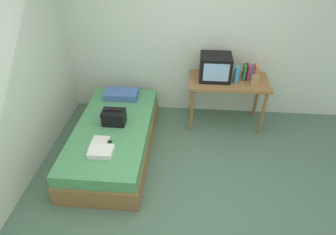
% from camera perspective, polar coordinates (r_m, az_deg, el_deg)
% --- Properties ---
extents(ground_plane, '(8.00, 8.00, 0.00)m').
position_cam_1_polar(ground_plane, '(3.46, 3.40, -16.43)').
color(ground_plane, '#4C6B56').
extents(wall_back, '(5.20, 0.10, 2.60)m').
position_cam_1_polar(wall_back, '(4.36, 4.92, 16.55)').
color(wall_back, silver).
rests_on(wall_back, ground).
extents(bed, '(1.00, 2.00, 0.44)m').
position_cam_1_polar(bed, '(3.98, -10.82, -4.11)').
color(bed, olive).
rests_on(bed, ground).
extents(desk, '(1.16, 0.60, 0.77)m').
position_cam_1_polar(desk, '(4.28, 12.02, 6.25)').
color(desk, olive).
rests_on(desk, ground).
extents(tv, '(0.44, 0.39, 0.36)m').
position_cam_1_polar(tv, '(4.16, 9.55, 10.00)').
color(tv, black).
rests_on(tv, desk).
extents(water_bottle, '(0.07, 0.07, 0.23)m').
position_cam_1_polar(water_bottle, '(4.14, 13.73, 8.37)').
color(water_bottle, '#3399DB').
rests_on(water_bottle, desk).
extents(book_row, '(0.19, 0.14, 0.23)m').
position_cam_1_polar(book_row, '(4.29, 16.25, 8.81)').
color(book_row, '#337F47').
rests_on(book_row, desk).
extents(picture_frame, '(0.11, 0.02, 0.17)m').
position_cam_1_polar(picture_frame, '(4.14, 17.25, 7.19)').
color(picture_frame, '#9E754C').
rests_on(picture_frame, desk).
extents(pillow, '(0.50, 0.29, 0.10)m').
position_cam_1_polar(pillow, '(4.39, -9.40, 4.65)').
color(pillow, '#4766AD').
rests_on(pillow, bed).
extents(handbag, '(0.30, 0.20, 0.22)m').
position_cam_1_polar(handbag, '(3.82, -10.90, 0.07)').
color(handbag, black).
rests_on(handbag, bed).
extents(magazine, '(0.21, 0.29, 0.01)m').
position_cam_1_polar(magazine, '(3.58, -13.77, -5.08)').
color(magazine, white).
rests_on(magazine, bed).
extents(remote_dark, '(0.04, 0.16, 0.02)m').
position_cam_1_polar(remote_dark, '(3.52, -11.94, -5.46)').
color(remote_dark, black).
rests_on(remote_dark, bed).
extents(remote_silver, '(0.04, 0.14, 0.02)m').
position_cam_1_polar(remote_silver, '(4.03, -12.73, 0.38)').
color(remote_silver, '#B7B7BC').
rests_on(remote_silver, bed).
extents(folded_towel, '(0.28, 0.22, 0.07)m').
position_cam_1_polar(folded_towel, '(3.42, -13.40, -6.70)').
color(folded_towel, white).
rests_on(folded_towel, bed).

